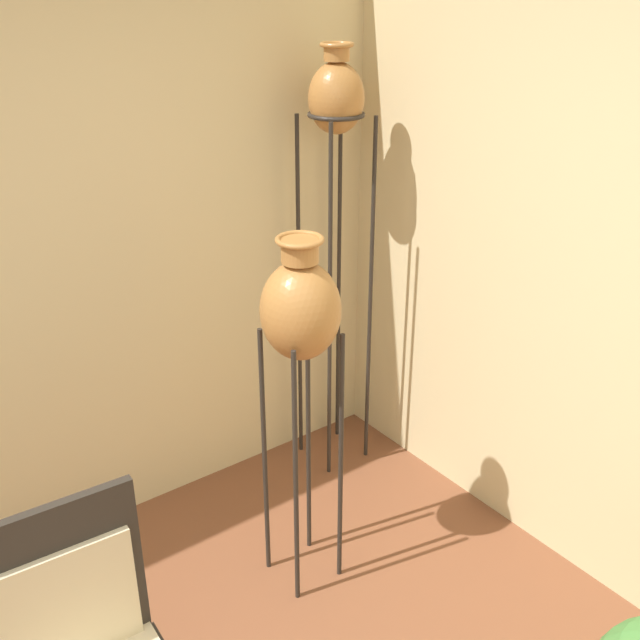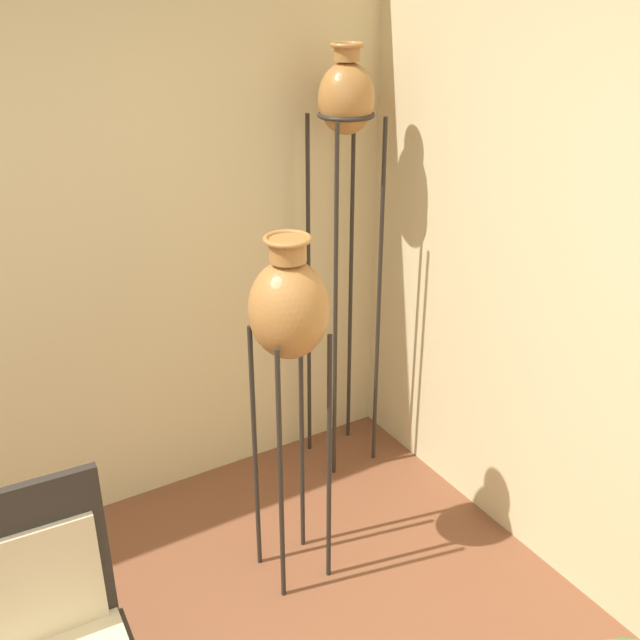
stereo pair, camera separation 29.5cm
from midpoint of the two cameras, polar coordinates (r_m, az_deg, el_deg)
name	(u,v)px [view 1 (the left image)]	position (r m, az deg, el deg)	size (l,w,h in m)	color
vase_stand_tall	(336,123)	(3.44, -1.30, 14.78)	(0.27, 0.27, 2.11)	#28231E
vase_stand_medium	(301,315)	(2.76, -4.54, 0.28)	(0.30, 0.30, 1.54)	#28231E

